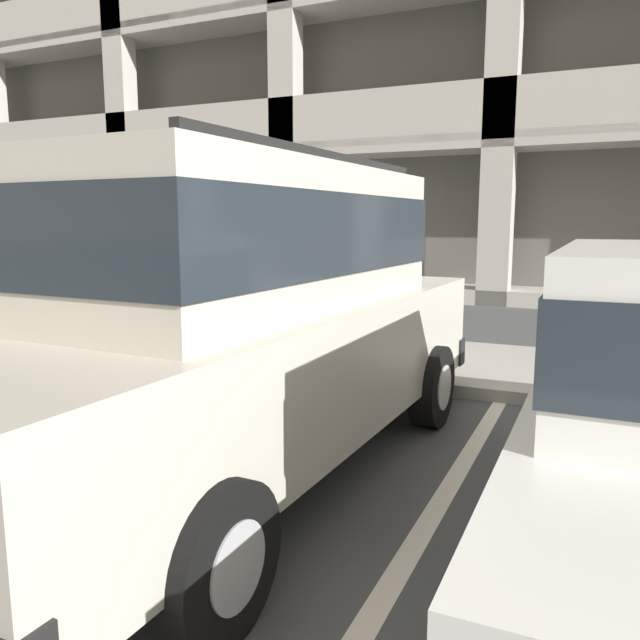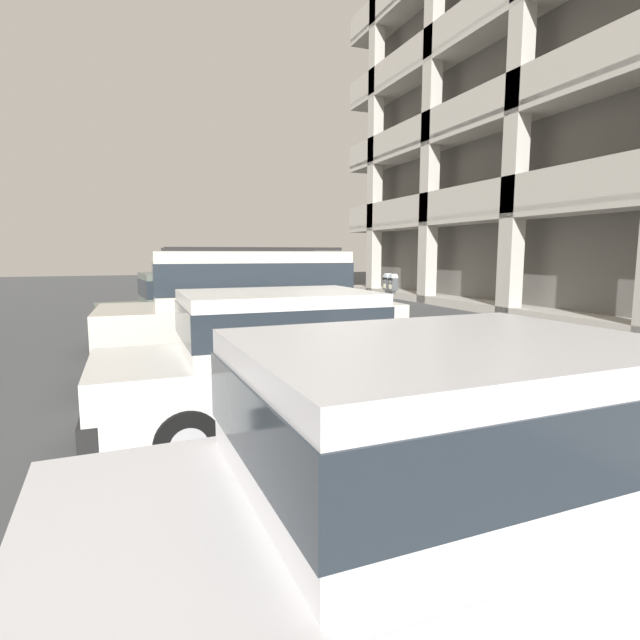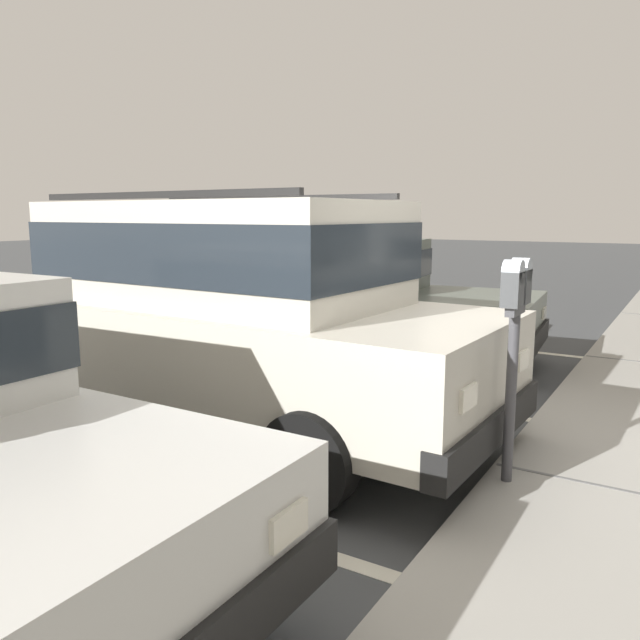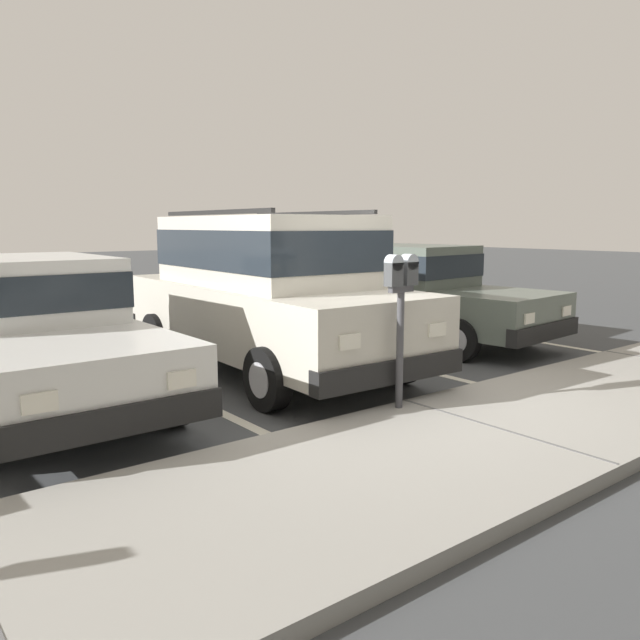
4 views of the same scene
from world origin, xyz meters
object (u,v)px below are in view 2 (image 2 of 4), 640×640
silver_suv (251,307)px  dark_hatchback (294,356)px  parking_meter_near (390,295)px  blue_coupe (476,475)px  red_sedan (200,306)px

silver_suv → dark_hatchback: (2.74, -0.17, -0.27)m
parking_meter_near → dark_hatchback: bearing=-45.2°
dark_hatchback → parking_meter_near: 3.75m
silver_suv → dark_hatchback: 2.76m
silver_suv → blue_coupe: bearing=-0.3°
red_sedan → dark_hatchback: (5.84, 0.23, 0.00)m
dark_hatchback → parking_meter_near: size_ratio=3.04×
red_sedan → parking_meter_near: parking_meter_near is taller
dark_hatchback → blue_coupe: size_ratio=0.99×
blue_coupe → silver_suv: bearing=176.0°
red_sedan → dark_hatchback: 5.85m
dark_hatchback → parking_meter_near: (-2.62, 2.64, 0.40)m
silver_suv → blue_coupe: size_ratio=1.07×
dark_hatchback → silver_suv: bearing=176.5°
blue_coupe → parking_meter_near: parking_meter_near is taller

